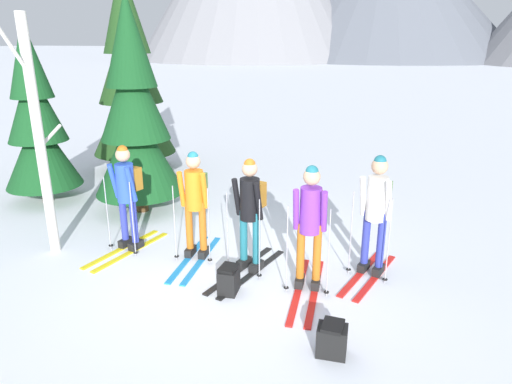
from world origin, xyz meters
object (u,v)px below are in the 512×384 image
Objects in this scene: skier_in_orange at (195,199)px; backpack_on_snow_beside at (332,339)px; pine_tree_far at (37,122)px; skier_in_blue at (127,192)px; skier_in_white at (376,208)px; pine_tree_near at (135,117)px; backpack_on_snow_front at (229,280)px; skier_in_purple at (310,221)px; skier_in_black at (250,209)px; pine_tree_mid at (130,81)px; birch_tree_tall at (39,137)px.

skier_in_orange is 3.04m from backpack_on_snow_beside.
skier_in_blue is at bearing -24.97° from pine_tree_far.
skier_in_white is (2.63, 0.36, 0.05)m from skier_in_orange.
pine_tree_near is 10.75× the size of backpack_on_snow_beside.
backpack_on_snow_front is (0.88, -0.83, -0.76)m from skier_in_orange.
skier_in_purple is at bearing 113.60° from backpack_on_snow_beside.
pine_tree_near is at bearing 154.50° from skier_in_purple.
skier_in_blue reaches higher than skier_in_black.
pine_tree_far is at bearing -98.52° from pine_tree_mid.
skier_in_blue is 1.02× the size of skier_in_orange.
skier_in_blue is 0.99× the size of skier_in_black.
skier_in_orange is at bearing 136.79° from backpack_on_snow_front.
skier_in_black is at bearing 86.05° from backpack_on_snow_front.
pine_tree_far is 9.56× the size of backpack_on_snow_front.
pine_tree_near is (-1.95, 1.47, 0.92)m from skier_in_orange.
pine_tree_far is at bearing 172.02° from skier_in_white.
skier_in_black is at bearing -7.13° from skier_in_orange.
pine_tree_mid reaches higher than birch_tree_tall.
skier_in_purple is 0.44× the size of pine_tree_near.
backpack_on_snow_front is at bearing 151.83° from backpack_on_snow_beside.
birch_tree_tall is at bearing -98.56° from pine_tree_near.
pine_tree_near is 1.12× the size of birch_tree_tall.
pine_tree_near reaches higher than backpack_on_snow_beside.
skier_in_orange is 1.89m from skier_in_purple.
skier_in_blue is 2.08m from skier_in_black.
birch_tree_tall is at bearing 167.06° from backpack_on_snow_beside.
pine_tree_mid reaches higher than pine_tree_far.
pine_tree_far is 9.56× the size of backpack_on_snow_beside.
skier_in_purple is at bearing -4.90° from skier_in_blue.
skier_in_purple reaches higher than skier_in_black.
pine_tree_mid reaches higher than backpack_on_snow_beside.
skier_in_blue reaches higher than skier_in_orange.
pine_tree_near is at bearing 81.44° from birch_tree_tall.
skier_in_blue is 0.42× the size of pine_tree_near.
skier_in_white is 0.49× the size of pine_tree_far.
skier_in_white reaches higher than backpack_on_snow_front.
backpack_on_snow_beside is (6.17, -5.69, -2.07)m from pine_tree_mid.
skier_in_orange is at bearing 14.43° from birch_tree_tall.
skier_in_purple is at bearing -37.99° from pine_tree_mid.
backpack_on_snow_front is at bearing -20.12° from skier_in_blue.
pine_tree_near is 1.12× the size of pine_tree_far.
backpack_on_snow_front and backpack_on_snow_beside have the same top height.
pine_tree_mid is at bearing 133.60° from backpack_on_snow_front.
backpack_on_snow_beside is at bearing -42.65° from pine_tree_mid.
pine_tree_far is at bearing 164.29° from skier_in_black.
backpack_on_snow_front is at bearing -23.05° from pine_tree_far.
skier_in_orange is 2.61m from pine_tree_near.
pine_tree_mid is 2.81m from pine_tree_far.
backpack_on_snow_beside is (1.54, -0.83, 0.00)m from backpack_on_snow_front.
skier_in_white is 4.65× the size of backpack_on_snow_beside.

